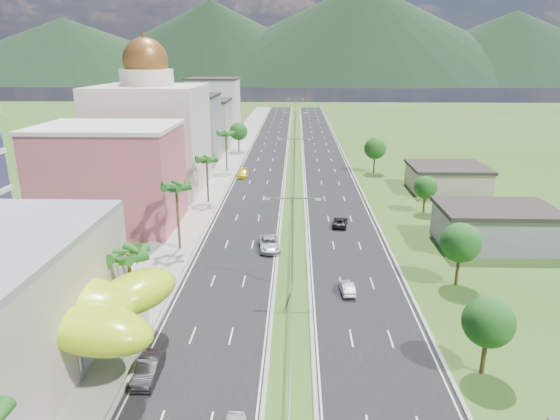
# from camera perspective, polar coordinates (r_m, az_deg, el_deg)

# --- Properties ---
(ground) EXTENTS (500.00, 500.00, 0.00)m
(ground) POSITION_cam_1_polar(r_m,az_deg,el_deg) (48.47, 1.26, -14.34)
(ground) COLOR #2D5119
(ground) RESTS_ON ground
(road_left) EXTENTS (11.00, 260.00, 0.04)m
(road_left) POSITION_cam_1_polar(r_m,az_deg,el_deg) (133.96, -1.52, 6.29)
(road_left) COLOR black
(road_left) RESTS_ON ground
(road_right) EXTENTS (11.00, 260.00, 0.04)m
(road_right) POSITION_cam_1_polar(r_m,az_deg,el_deg) (133.93, 4.94, 6.23)
(road_right) COLOR black
(road_right) RESTS_ON ground
(sidewalk_left) EXTENTS (7.00, 260.00, 0.12)m
(sidewalk_left) POSITION_cam_1_polar(r_m,az_deg,el_deg) (134.84, -5.58, 6.30)
(sidewalk_left) COLOR gray
(sidewalk_left) RESTS_ON ground
(median_guardrail) EXTENTS (0.10, 216.06, 0.76)m
(median_guardrail) POSITION_cam_1_polar(r_m,az_deg,el_deg) (115.97, 1.68, 4.87)
(median_guardrail) COLOR gray
(median_guardrail) RESTS_ON ground
(streetlight_median_b) EXTENTS (6.04, 0.25, 11.00)m
(streetlight_median_b) POSITION_cam_1_polar(r_m,az_deg,el_deg) (54.58, 1.43, -2.74)
(streetlight_median_b) COLOR gray
(streetlight_median_b) RESTS_ON ground
(streetlight_median_c) EXTENTS (6.04, 0.25, 11.00)m
(streetlight_median_c) POSITION_cam_1_polar(r_m,az_deg,el_deg) (93.19, 1.65, 5.67)
(streetlight_median_c) COLOR gray
(streetlight_median_c) RESTS_ON ground
(streetlight_median_d) EXTENTS (6.04, 0.25, 11.00)m
(streetlight_median_d) POSITION_cam_1_polar(r_m,az_deg,el_deg) (137.58, 1.74, 9.41)
(streetlight_median_d) COLOR gray
(streetlight_median_d) RESTS_ON ground
(streetlight_median_e) EXTENTS (6.04, 0.25, 11.00)m
(streetlight_median_e) POSITION_cam_1_polar(r_m,az_deg,el_deg) (182.27, 1.80, 11.33)
(streetlight_median_e) COLOR gray
(streetlight_median_e) RESTS_ON ground
(lime_canopy) EXTENTS (18.00, 15.00, 7.40)m
(lime_canopy) POSITION_cam_1_polar(r_m,az_deg,el_deg) (47.11, -24.30, -10.06)
(lime_canopy) COLOR #AED915
(lime_canopy) RESTS_ON ground
(pink_shophouse) EXTENTS (20.00, 15.00, 15.00)m
(pink_shophouse) POSITION_cam_1_polar(r_m,az_deg,el_deg) (80.59, -18.79, 3.47)
(pink_shophouse) COLOR #CB5369
(pink_shophouse) RESTS_ON ground
(domed_building) EXTENTS (20.00, 20.00, 28.70)m
(domed_building) POSITION_cam_1_polar(r_m,az_deg,el_deg) (101.36, -14.54, 8.71)
(domed_building) COLOR beige
(domed_building) RESTS_ON ground
(midrise_grey) EXTENTS (16.00, 15.00, 16.00)m
(midrise_grey) POSITION_cam_1_polar(r_m,az_deg,el_deg) (125.56, -10.85, 8.95)
(midrise_grey) COLOR gray
(midrise_grey) RESTS_ON ground
(midrise_beige) EXTENTS (16.00, 15.00, 13.00)m
(midrise_beige) POSITION_cam_1_polar(r_m,az_deg,el_deg) (147.11, -8.97, 9.63)
(midrise_beige) COLOR #AA9C8C
(midrise_beige) RESTS_ON ground
(midrise_white) EXTENTS (16.00, 15.00, 18.00)m
(midrise_white) POSITION_cam_1_polar(r_m,az_deg,el_deg) (169.33, -7.58, 11.51)
(midrise_white) COLOR silver
(midrise_white) RESTS_ON ground
(shed_near) EXTENTS (15.00, 10.00, 5.00)m
(shed_near) POSITION_cam_1_polar(r_m,az_deg,el_deg) (75.41, 23.32, -1.90)
(shed_near) COLOR gray
(shed_near) RESTS_ON ground
(shed_far) EXTENTS (14.00, 12.00, 4.40)m
(shed_far) POSITION_cam_1_polar(r_m,az_deg,el_deg) (103.41, 18.53, 3.36)
(shed_far) COLOR #AA9C8C
(shed_far) RESTS_ON ground
(palm_tree_b) EXTENTS (3.60, 3.60, 8.10)m
(palm_tree_b) POSITION_cam_1_polar(r_m,az_deg,el_deg) (49.61, -16.94, -5.23)
(palm_tree_b) COLOR #47301C
(palm_tree_b) RESTS_ON ground
(palm_tree_c) EXTENTS (3.60, 3.60, 9.60)m
(palm_tree_c) POSITION_cam_1_polar(r_m,az_deg,el_deg) (67.40, -11.77, 2.35)
(palm_tree_c) COLOR #47301C
(palm_tree_c) RESTS_ON ground
(palm_tree_d) EXTENTS (3.60, 3.60, 8.60)m
(palm_tree_d) POSITION_cam_1_polar(r_m,az_deg,el_deg) (89.54, -8.38, 5.54)
(palm_tree_d) COLOR #47301C
(palm_tree_d) RESTS_ON ground
(palm_tree_e) EXTENTS (3.60, 3.60, 9.40)m
(palm_tree_e) POSITION_cam_1_polar(r_m,az_deg,el_deg) (113.72, -6.21, 8.48)
(palm_tree_e) COLOR #47301C
(palm_tree_e) RESTS_ON ground
(leafy_tree_lfar) EXTENTS (4.90, 4.90, 8.05)m
(leafy_tree_lfar) POSITION_cam_1_polar(r_m,az_deg,el_deg) (138.65, -4.76, 8.94)
(leafy_tree_lfar) COLOR #47301C
(leafy_tree_lfar) RESTS_ON ground
(leafy_tree_ra) EXTENTS (4.20, 4.20, 6.90)m
(leafy_tree_ra) POSITION_cam_1_polar(r_m,az_deg,el_deg) (44.59, 22.72, -11.75)
(leafy_tree_ra) COLOR #47301C
(leafy_tree_ra) RESTS_ON ground
(leafy_tree_rb) EXTENTS (4.55, 4.55, 7.47)m
(leafy_tree_rb) POSITION_cam_1_polar(r_m,az_deg,el_deg) (59.99, 19.93, -3.54)
(leafy_tree_rb) COLOR #47301C
(leafy_tree_rb) RESTS_ON ground
(leafy_tree_rc) EXTENTS (3.85, 3.85, 6.33)m
(leafy_tree_rc) POSITION_cam_1_polar(r_m,az_deg,el_deg) (86.73, 16.30, 2.49)
(leafy_tree_rc) COLOR #47301C
(leafy_tree_rc) RESTS_ON ground
(leafy_tree_rd) EXTENTS (4.90, 4.90, 8.05)m
(leafy_tree_rd) POSITION_cam_1_polar(r_m,az_deg,el_deg) (114.43, 10.81, 6.94)
(leafy_tree_rd) COLOR #47301C
(leafy_tree_rd) RESTS_ON ground
(mountain_ridge) EXTENTS (860.00, 140.00, 90.00)m
(mountain_ridge) POSITION_cam_1_polar(r_m,az_deg,el_deg) (495.58, 9.06, 14.06)
(mountain_ridge) COLOR black
(mountain_ridge) RESTS_ON ground
(car_dark_left) EXTENTS (1.78, 4.96, 1.63)m
(car_dark_left) POSITION_cam_1_polar(r_m,az_deg,el_deg) (44.19, -14.80, -17.12)
(car_dark_left) COLOR black
(car_dark_left) RESTS_ON road_left
(car_silver_mid_left) EXTENTS (3.43, 6.19, 1.64)m
(car_silver_mid_left) POSITION_cam_1_polar(r_m,az_deg,el_deg) (68.18, -1.21, -3.86)
(car_silver_mid_left) COLOR #B3B6BB
(car_silver_mid_left) RESTS_ON road_left
(car_yellow_far_left) EXTENTS (2.21, 5.45, 1.58)m
(car_yellow_far_left) POSITION_cam_1_polar(r_m,az_deg,el_deg) (109.45, -4.26, 4.20)
(car_yellow_far_left) COLOR yellow
(car_yellow_far_left) RESTS_ON road_left
(car_silver_right) EXTENTS (1.71, 3.97, 1.27)m
(car_silver_right) POSITION_cam_1_polar(r_m,az_deg,el_deg) (56.71, 7.65, -8.77)
(car_silver_right) COLOR #B1B5B9
(car_silver_right) RESTS_ON road_right
(car_dark_far_right) EXTENTS (2.91, 5.01, 1.31)m
(car_dark_far_right) POSITION_cam_1_polar(r_m,az_deg,el_deg) (78.02, 6.88, -1.36)
(car_dark_far_right) COLOR black
(car_dark_far_right) RESTS_ON road_right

